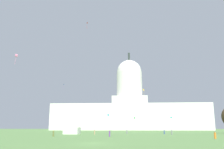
# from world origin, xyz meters

# --- Properties ---
(ground_plane) EXTENTS (800.00, 800.00, 0.00)m
(ground_plane) POSITION_xyz_m (0.00, 0.00, 0.00)
(ground_plane) COLOR #567F42
(capitol_building) EXTENTS (136.63, 22.81, 69.59)m
(capitol_building) POSITION_xyz_m (5.82, 176.93, 19.07)
(capitol_building) COLOR silver
(capitol_building) RESTS_ON ground_plane
(event_tent) EXTENTS (5.63, 5.58, 5.84)m
(event_tent) POSITION_xyz_m (-15.15, 50.28, 2.99)
(event_tent) COLOR white
(event_tent) RESTS_ON ground_plane
(person_grey_lawn_far_left) EXTENTS (0.50, 0.50, 1.53)m
(person_grey_lawn_far_left) POSITION_xyz_m (4.55, 58.57, 0.68)
(person_grey_lawn_far_left) COLOR gray
(person_grey_lawn_far_left) RESTS_ON ground_plane
(person_grey_back_center) EXTENTS (0.44, 0.44, 1.72)m
(person_grey_back_center) POSITION_xyz_m (19.62, 45.71, 0.79)
(person_grey_back_center) COLOR gray
(person_grey_back_center) RESTS_ON ground_plane
(person_purple_near_tree_east) EXTENTS (0.51, 0.51, 1.75)m
(person_purple_near_tree_east) POSITION_xyz_m (0.48, 26.28, 0.81)
(person_purple_near_tree_east) COLOR #703D93
(person_purple_near_tree_east) RESTS_ON ground_plane
(person_tan_front_left) EXTENTS (0.49, 0.49, 1.65)m
(person_tan_front_left) POSITION_xyz_m (-6.34, 46.44, 0.76)
(person_tan_front_left) COLOR tan
(person_tan_front_left) RESTS_ON ground_plane
(person_olive_lawn_far_right) EXTENTS (0.42, 0.42, 1.70)m
(person_olive_lawn_far_right) POSITION_xyz_m (-14.50, 26.47, 0.78)
(person_olive_lawn_far_right) COLOR olive
(person_olive_lawn_far_right) RESTS_ON ground_plane
(person_denim_mid_right) EXTENTS (0.62, 0.62, 1.62)m
(person_denim_mid_right) POSITION_xyz_m (17.90, 51.22, 0.73)
(person_denim_mid_right) COLOR #3D5684
(person_denim_mid_right) RESTS_ON ground_plane
(person_orange_edge_east) EXTENTS (0.62, 0.62, 1.52)m
(person_orange_edge_east) POSITION_xyz_m (23.81, 16.07, 0.68)
(person_orange_edge_east) COLOR orange
(person_orange_edge_east) RESTS_ON ground_plane
(kite_turquoise_low) EXTENTS (1.20, 1.23, 4.22)m
(kite_turquoise_low) POSITION_xyz_m (37.20, 151.75, 9.75)
(kite_turquoise_low) COLOR teal
(kite_pink_mid) EXTENTS (0.99, 0.96, 3.23)m
(kite_pink_mid) POSITION_xyz_m (-29.78, 33.04, 24.60)
(kite_pink_mid) COLOR pink
(kite_blue_mid) EXTENTS (0.90, 1.11, 2.10)m
(kite_blue_mid) POSITION_xyz_m (-35.18, 107.66, 27.87)
(kite_blue_mid) COLOR blue
(kite_gold_mid) EXTENTS (1.12, 0.92, 4.49)m
(kite_gold_mid) POSITION_xyz_m (15.16, 121.92, 26.36)
(kite_gold_mid) COLOR gold
(kite_red_high) EXTENTS (0.90, 1.33, 2.42)m
(kite_red_high) POSITION_xyz_m (-13.74, 65.64, 49.18)
(kite_red_high) COLOR red
(kite_cyan_low) EXTENTS (1.01, 1.01, 3.93)m
(kite_cyan_low) POSITION_xyz_m (-5.58, 91.10, 8.76)
(kite_cyan_low) COLOR #33BCDB
(kite_green_low) EXTENTS (1.20, 1.24, 2.38)m
(kite_green_low) POSITION_xyz_m (9.40, 156.21, 9.74)
(kite_green_low) COLOR green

